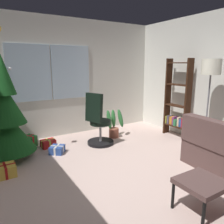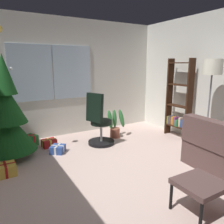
# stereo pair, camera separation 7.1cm
# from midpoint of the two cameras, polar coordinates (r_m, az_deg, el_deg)

# --- Properties ---
(ground_plane) EXTENTS (4.64, 5.23, 0.10)m
(ground_plane) POSITION_cam_midpoint_polar(r_m,az_deg,el_deg) (3.36, 4.78, -18.56)
(ground_plane) COLOR beige
(wall_back_with_windows) EXTENTS (4.64, 0.12, 2.70)m
(wall_back_with_windows) POSITION_cam_midpoint_polar(r_m,az_deg,el_deg) (5.26, -12.62, 8.70)
(wall_back_with_windows) COLOR silver
(wall_back_with_windows) RESTS_ON ground_plane
(footstool) EXTENTS (0.51, 0.47, 0.39)m
(footstool) POSITION_cam_midpoint_polar(r_m,az_deg,el_deg) (2.78, 21.69, -17.26)
(footstool) COLOR brown
(footstool) RESTS_ON ground_plane
(holiday_tree) EXTENTS (0.91, 0.91, 2.29)m
(holiday_tree) POSITION_cam_midpoint_polar(r_m,az_deg,el_deg) (4.19, -26.25, -1.35)
(holiday_tree) COLOR #4C331E
(holiday_tree) RESTS_ON ground_plane
(gift_box_red) EXTENTS (0.29, 0.24, 0.17)m
(gift_box_red) POSITION_cam_midpoint_polar(r_m,az_deg,el_deg) (4.71, -16.78, -7.90)
(gift_box_red) COLOR red
(gift_box_red) RESTS_ON ground_plane
(gift_box_green) EXTENTS (0.31, 0.33, 0.23)m
(gift_box_green) POSITION_cam_midpoint_polar(r_m,az_deg,el_deg) (4.89, -21.22, -7.08)
(gift_box_green) COLOR #1E722D
(gift_box_green) RESTS_ON ground_plane
(gift_box_gold) EXTENTS (0.30, 0.27, 0.19)m
(gift_box_gold) POSITION_cam_midpoint_polar(r_m,az_deg,el_deg) (3.81, -26.65, -13.60)
(gift_box_gold) COLOR gold
(gift_box_gold) RESTS_ON ground_plane
(gift_box_blue) EXTENTS (0.35, 0.35, 0.15)m
(gift_box_blue) POSITION_cam_midpoint_polar(r_m,az_deg,el_deg) (4.37, -14.63, -9.49)
(gift_box_blue) COLOR #2D4C99
(gift_box_blue) RESTS_ON ground_plane
(office_chair) EXTENTS (0.58, 0.56, 1.11)m
(office_chair) POSITION_cam_midpoint_polar(r_m,az_deg,el_deg) (4.56, -4.03, -3.36)
(office_chair) COLOR black
(office_chair) RESTS_ON ground_plane
(bookshelf) EXTENTS (0.18, 0.64, 1.80)m
(bookshelf) POSITION_cam_midpoint_polar(r_m,az_deg,el_deg) (5.23, 16.27, 2.06)
(bookshelf) COLOR black
(bookshelf) RESTS_ON ground_plane
(floor_lamp) EXTENTS (0.34, 0.34, 1.77)m
(floor_lamp) POSITION_cam_midpoint_polar(r_m,az_deg,el_deg) (4.37, 23.99, 8.96)
(floor_lamp) COLOR slate
(floor_lamp) RESTS_ON ground_plane
(potted_plant) EXTENTS (0.45, 0.30, 0.66)m
(potted_plant) POSITION_cam_midpoint_polar(r_m,az_deg,el_deg) (5.08, 0.16, -3.48)
(potted_plant) COLOR #93503D
(potted_plant) RESTS_ON ground_plane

